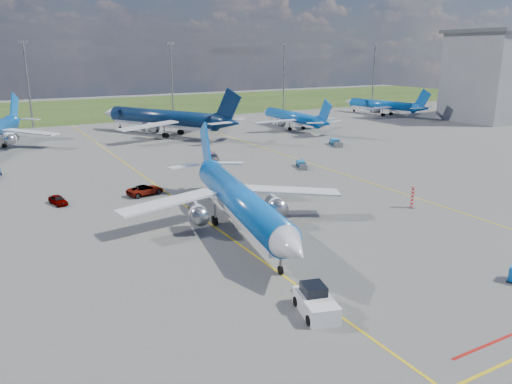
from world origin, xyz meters
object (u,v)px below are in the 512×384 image
service_car_b (145,190)px  baggage_tug_e (336,143)px  bg_jet_ene (381,115)px  baggage_tug_w (302,165)px  bg_jet_n (164,135)px  service_car_c (213,157)px  service_car_a (58,200)px  warning_post (412,197)px  pushback_tug (316,302)px  main_airliner (240,229)px  bg_jet_ne (292,129)px

service_car_b → baggage_tug_e: (48.42, 17.92, -0.16)m
bg_jet_ene → baggage_tug_w: (-65.57, -50.62, 0.48)m
bg_jet_n → service_car_c: bearing=57.8°
bg_jet_n → service_car_a: bg_jet_n is taller
warning_post → baggage_tug_w: 26.86m
bg_jet_ene → warning_post: bearing=39.0°
service_car_c → baggage_tug_w: service_car_c is taller
pushback_tug → service_car_c: (16.51, 55.97, -0.20)m
bg_jet_ene → service_car_a: bearing=15.9°
service_car_c → baggage_tug_w: bearing=-34.0°
service_car_a → baggage_tug_e: bearing=1.5°
main_airliner → pushback_tug: main_airliner is taller
bg_jet_n → pushback_tug: (-18.32, -89.45, 0.88)m
baggage_tug_e → bg_jet_n: bearing=154.4°
main_airliner → baggage_tug_e: (43.13, 37.44, 0.59)m
bg_jet_ne → main_airliner: main_airliner is taller
bg_jet_ne → service_car_c: (-35.09, -26.53, 0.68)m
bg_jet_n → pushback_tug: bearing=49.3°
bg_jet_ene → pushback_tug: (-93.58, -93.78, 0.88)m
warning_post → main_airliner: bearing=171.2°
warning_post → bg_jet_ene: size_ratio=0.09×
warning_post → baggage_tug_e: warning_post is taller
pushback_tug → service_car_b: pushback_tug is taller
baggage_tug_w → baggage_tug_e: size_ratio=0.81×
pushback_tug → baggage_tug_e: size_ratio=1.15×
bg_jet_ne → baggage_tug_e: 25.53m
baggage_tug_e → service_car_c: bearing=-154.4°
warning_post → service_car_c: (-10.86, 39.65, -0.82)m
pushback_tug → service_car_c: size_ratio=1.39×
service_car_a → baggage_tug_w: (41.44, 2.48, -0.16)m
warning_post → service_car_b: 37.18m
main_airliner → service_car_a: (-17.04, 20.67, 0.64)m
bg_jet_ne → service_car_a: 77.32m
main_airliner → service_car_b: bearing=115.5°
bg_jet_ne → service_car_a: size_ratio=8.94×
pushback_tug → service_car_c: pushback_tug is taller
service_car_c → baggage_tug_w: (11.50, -12.82, -0.21)m
service_car_a → baggage_tug_w: size_ratio=0.81×
bg_jet_ene → service_car_b: 109.63m
bg_jet_ne → main_airliner: (-47.98, -62.50, 0.00)m
main_airliner → bg_jet_ne: bearing=62.8°
warning_post → service_car_a: warning_post is taller
service_car_a → bg_jet_ne: bearing=18.7°
bg_jet_ene → pushback_tug: 132.49m
main_airliner → baggage_tug_w: main_airliner is taller
baggage_tug_w → service_car_a: bearing=-152.2°
service_car_b → baggage_tug_e: 51.63m
bg_jet_n → main_airliner: size_ratio=1.18×
bg_jet_ene → baggage_tug_e: 59.28m
service_car_a → service_car_c: service_car_c is taller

